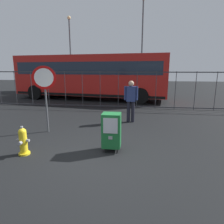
{
  "coord_description": "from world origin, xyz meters",
  "views": [
    {
      "loc": [
        1.0,
        -4.31,
        2.15
      ],
      "look_at": [
        0.3,
        1.2,
        0.9
      ],
      "focal_mm": 31.3,
      "sensor_mm": 36.0,
      "label": 1
    }
  ],
  "objects_px": {
    "newspaper_box_primary": "(111,130)",
    "pedestrian": "(131,99)",
    "fire_hydrant": "(23,141)",
    "bus_far": "(87,73)",
    "street_light_near_left": "(142,39)",
    "stop_sign": "(45,85)",
    "bus_near": "(90,75)",
    "street_light_near_right": "(70,49)"
  },
  "relations": [
    {
      "from": "fire_hydrant",
      "to": "bus_near",
      "type": "relative_size",
      "value": 0.07
    },
    {
      "from": "fire_hydrant",
      "to": "bus_far",
      "type": "height_order",
      "value": "bus_far"
    },
    {
      "from": "bus_near",
      "to": "bus_far",
      "type": "height_order",
      "value": "same"
    },
    {
      "from": "bus_near",
      "to": "street_light_near_left",
      "type": "bearing_deg",
      "value": 67.45
    },
    {
      "from": "bus_near",
      "to": "stop_sign",
      "type": "bearing_deg",
      "value": -80.02
    },
    {
      "from": "fire_hydrant",
      "to": "street_light_near_right",
      "type": "xyz_separation_m",
      "value": [
        -3.47,
        14.1,
        3.58
      ]
    },
    {
      "from": "fire_hydrant",
      "to": "street_light_near_right",
      "type": "relative_size",
      "value": 0.11
    },
    {
      "from": "pedestrian",
      "to": "newspaper_box_primary",
      "type": "bearing_deg",
      "value": -97.78
    },
    {
      "from": "stop_sign",
      "to": "pedestrian",
      "type": "xyz_separation_m",
      "value": [
        2.78,
        1.64,
        -0.65
      ]
    },
    {
      "from": "newspaper_box_primary",
      "to": "bus_far",
      "type": "xyz_separation_m",
      "value": [
        -3.96,
        12.91,
        1.14
      ]
    },
    {
      "from": "fire_hydrant",
      "to": "stop_sign",
      "type": "bearing_deg",
      "value": 96.41
    },
    {
      "from": "bus_far",
      "to": "street_light_near_left",
      "type": "relative_size",
      "value": 1.26
    },
    {
      "from": "stop_sign",
      "to": "street_light_near_left",
      "type": "xyz_separation_m",
      "value": [
        3.38,
        13.53,
        3.2
      ]
    },
    {
      "from": "fire_hydrant",
      "to": "pedestrian",
      "type": "height_order",
      "value": "pedestrian"
    },
    {
      "from": "fire_hydrant",
      "to": "pedestrian",
      "type": "distance_m",
      "value": 4.34
    },
    {
      "from": "stop_sign",
      "to": "bus_near",
      "type": "height_order",
      "value": "bus_near"
    },
    {
      "from": "stop_sign",
      "to": "bus_near",
      "type": "relative_size",
      "value": 0.21
    },
    {
      "from": "stop_sign",
      "to": "pedestrian",
      "type": "distance_m",
      "value": 3.29
    },
    {
      "from": "newspaper_box_primary",
      "to": "bus_near",
      "type": "distance_m",
      "value": 9.19
    },
    {
      "from": "fire_hydrant",
      "to": "pedestrian",
      "type": "bearing_deg",
      "value": 53.18
    },
    {
      "from": "bus_far",
      "to": "newspaper_box_primary",
      "type": "bearing_deg",
      "value": -76.67
    },
    {
      "from": "stop_sign",
      "to": "newspaper_box_primary",
      "type": "bearing_deg",
      "value": -28.55
    },
    {
      "from": "newspaper_box_primary",
      "to": "bus_far",
      "type": "distance_m",
      "value": 13.55
    },
    {
      "from": "fire_hydrant",
      "to": "newspaper_box_primary",
      "type": "bearing_deg",
      "value": 13.17
    },
    {
      "from": "stop_sign",
      "to": "bus_near",
      "type": "xyz_separation_m",
      "value": [
        -0.24,
        7.44,
        0.11
      ]
    },
    {
      "from": "street_light_near_left",
      "to": "bus_near",
      "type": "bearing_deg",
      "value": -120.68
    },
    {
      "from": "pedestrian",
      "to": "bus_far",
      "type": "relative_size",
      "value": 0.16
    },
    {
      "from": "pedestrian",
      "to": "stop_sign",
      "type": "bearing_deg",
      "value": -149.47
    },
    {
      "from": "pedestrian",
      "to": "bus_near",
      "type": "xyz_separation_m",
      "value": [
        -3.02,
        5.8,
        0.76
      ]
    },
    {
      "from": "newspaper_box_primary",
      "to": "street_light_near_right",
      "type": "distance_m",
      "value": 15.09
    },
    {
      "from": "stop_sign",
      "to": "street_light_near_right",
      "type": "distance_m",
      "value": 12.93
    },
    {
      "from": "fire_hydrant",
      "to": "newspaper_box_primary",
      "type": "distance_m",
      "value": 2.25
    },
    {
      "from": "newspaper_box_primary",
      "to": "pedestrian",
      "type": "height_order",
      "value": "pedestrian"
    },
    {
      "from": "fire_hydrant",
      "to": "street_light_near_left",
      "type": "distance_m",
      "value": 16.28
    },
    {
      "from": "bus_near",
      "to": "street_light_near_right",
      "type": "relative_size",
      "value": 1.59
    },
    {
      "from": "bus_far",
      "to": "street_light_near_right",
      "type": "xyz_separation_m",
      "value": [
        -1.68,
        0.68,
        2.23
      ]
    },
    {
      "from": "stop_sign",
      "to": "bus_far",
      "type": "distance_m",
      "value": 11.72
    },
    {
      "from": "stop_sign",
      "to": "street_light_near_right",
      "type": "xyz_separation_m",
      "value": [
        -3.27,
        12.29,
        2.33
      ]
    },
    {
      "from": "street_light_near_left",
      "to": "street_light_near_right",
      "type": "xyz_separation_m",
      "value": [
        -6.64,
        -1.24,
        -0.87
      ]
    },
    {
      "from": "newspaper_box_primary",
      "to": "bus_far",
      "type": "bearing_deg",
      "value": 107.07
    },
    {
      "from": "fire_hydrant",
      "to": "bus_near",
      "type": "bearing_deg",
      "value": 92.75
    },
    {
      "from": "bus_far",
      "to": "pedestrian",
      "type": "bearing_deg",
      "value": -70.1
    }
  ]
}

